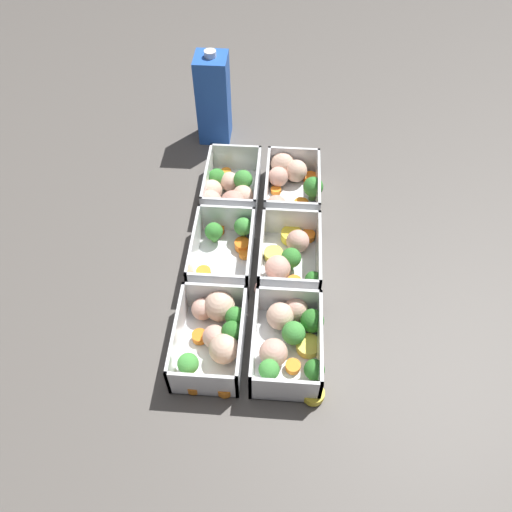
{
  "coord_description": "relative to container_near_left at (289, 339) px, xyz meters",
  "views": [
    {
      "loc": [
        -0.55,
        -0.04,
        0.7
      ],
      "look_at": [
        0.0,
        0.0,
        0.02
      ],
      "focal_mm": 35.0,
      "sensor_mm": 36.0,
      "label": 1
    }
  ],
  "objects": [
    {
      "name": "container_far_left",
      "position": [
        0.0,
        0.12,
        0.0
      ],
      "size": [
        0.17,
        0.1,
        0.06
      ],
      "color": "white",
      "rests_on": "ground_plane"
    },
    {
      "name": "juice_carton",
      "position": [
        0.52,
        0.18,
        0.07
      ],
      "size": [
        0.07,
        0.07,
        0.2
      ],
      "color": "blue",
      "rests_on": "ground_plane"
    },
    {
      "name": "container_near_right",
      "position": [
        0.35,
        0.01,
        0.0
      ],
      "size": [
        0.18,
        0.11,
        0.06
      ],
      "color": "white",
      "rests_on": "ground_plane"
    },
    {
      "name": "container_near_left",
      "position": [
        0.0,
        0.0,
        0.0
      ],
      "size": [
        0.19,
        0.12,
        0.06
      ],
      "color": "white",
      "rests_on": "ground_plane"
    },
    {
      "name": "container_near_center",
      "position": [
        0.16,
        0.01,
        -0.0
      ],
      "size": [
        0.17,
        0.11,
        0.06
      ],
      "color": "white",
      "rests_on": "ground_plane"
    },
    {
      "name": "container_far_center",
      "position": [
        0.18,
        0.12,
        -0.0
      ],
      "size": [
        0.16,
        0.1,
        0.06
      ],
      "color": "white",
      "rests_on": "ground_plane"
    },
    {
      "name": "container_far_right",
      "position": [
        0.32,
        0.13,
        0.0
      ],
      "size": [
        0.16,
        0.12,
        0.06
      ],
      "color": "white",
      "rests_on": "ground_plane"
    },
    {
      "name": "ground_plane",
      "position": [
        0.16,
        0.06,
        -0.02
      ],
      "size": [
        4.0,
        4.0,
        0.0
      ],
      "primitive_type": "plane",
      "color": "#56514C"
    }
  ]
}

